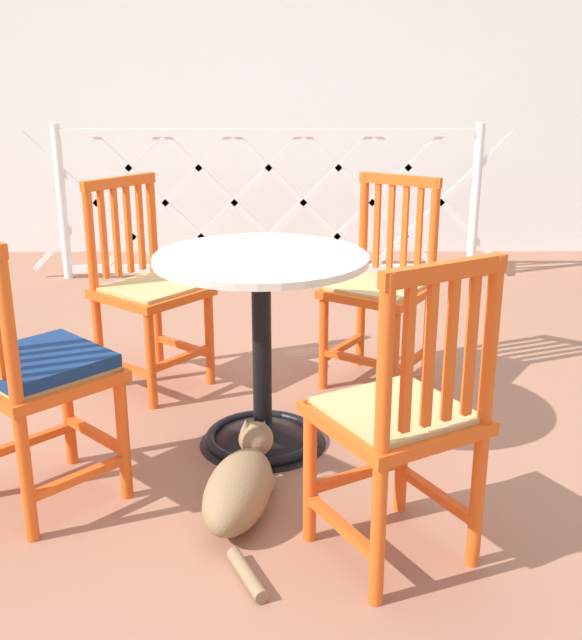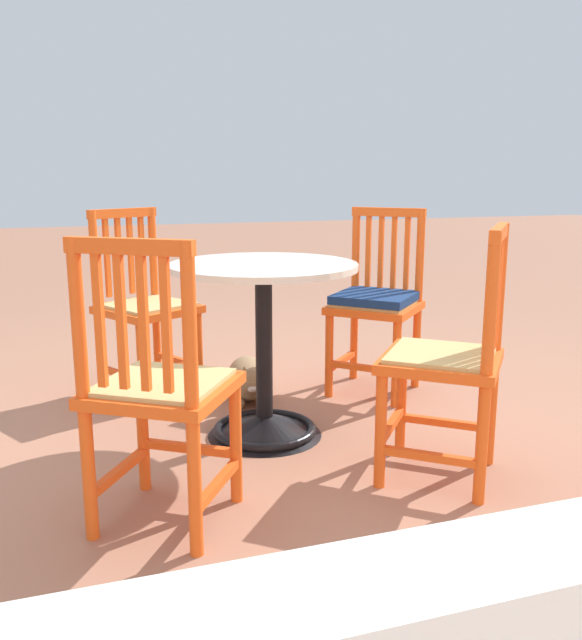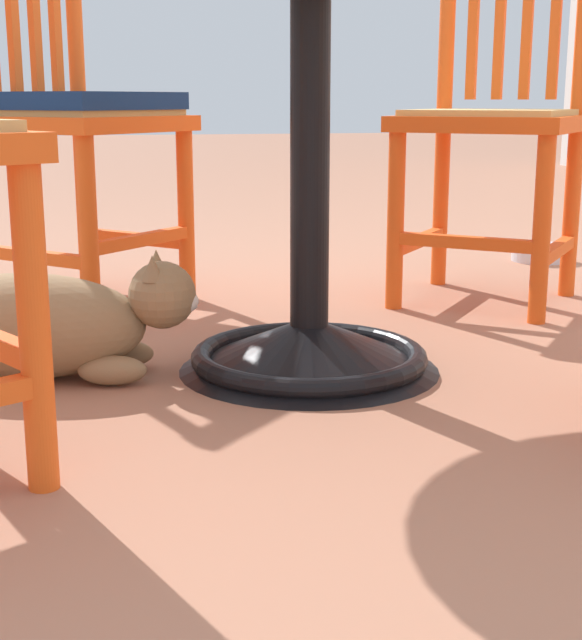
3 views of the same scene
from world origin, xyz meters
The scene contains 6 objects.
ground_plane centered at (0.00, 0.00, 0.00)m, with size 24.00×24.00×0.00m, color #A36B51.
cafe_table centered at (-0.04, -0.02, 0.28)m, with size 0.76×0.76×0.73m.
orange_chair_tucked_in centered at (-0.74, -0.42, 0.45)m, with size 0.57×0.57×0.91m.
orange_chair_by_planter centered at (-0.55, 0.56, 0.43)m, with size 0.56×0.56×0.91m.
tabby_cat centered at (-0.10, -0.50, 0.10)m, with size 0.28×0.75×0.23m.
pet_water_bowl centered at (-1.05, 0.96, 0.03)m, with size 0.17×0.17×0.05m, color silver.
Camera 3 is at (1.58, -0.42, 0.49)m, focal length 52.76 mm.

